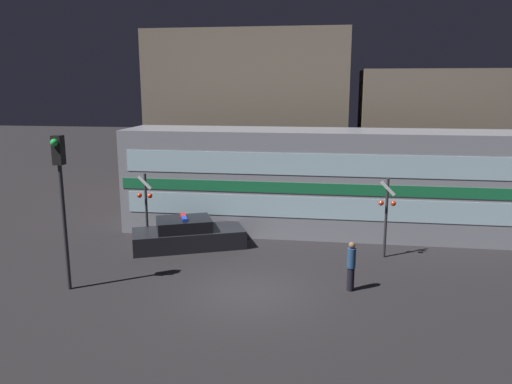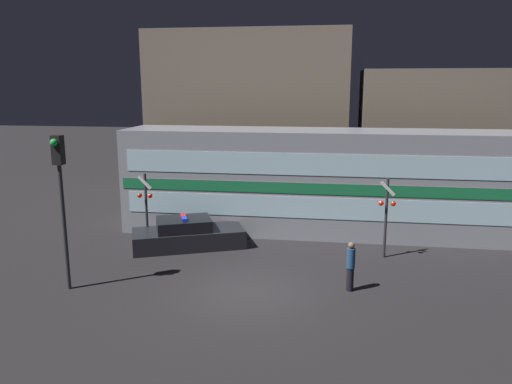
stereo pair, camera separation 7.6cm
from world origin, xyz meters
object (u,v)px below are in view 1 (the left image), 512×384
at_px(pedestrian, 351,266).
at_px(crossing_signal_near, 386,212).
at_px(police_car, 188,235).
at_px(traffic_light_corner, 61,182).
at_px(train, 318,182).

height_order(pedestrian, crossing_signal_near, crossing_signal_near).
relative_size(police_car, pedestrian, 2.94).
height_order(pedestrian, traffic_light_corner, traffic_light_corner).
distance_m(pedestrian, traffic_light_corner, 9.45).
xyz_separation_m(train, traffic_light_corner, (-7.69, -7.80, 1.24)).
height_order(police_car, crossing_signal_near, crossing_signal_near).
relative_size(police_car, crossing_signal_near, 1.56).
relative_size(train, pedestrian, 10.56).
distance_m(train, police_car, 6.22).
bearing_deg(crossing_signal_near, traffic_light_corner, -155.94).
distance_m(train, pedestrian, 6.84).
xyz_separation_m(police_car, pedestrian, (6.38, -3.46, 0.34)).
relative_size(train, traffic_light_corner, 3.46).
bearing_deg(traffic_light_corner, crossing_signal_near, 24.06).
height_order(train, pedestrian, train).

